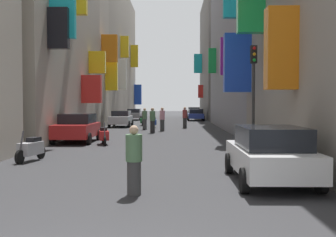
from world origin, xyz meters
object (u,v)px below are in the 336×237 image
object	(u,v)px
scooter_blue	(154,122)
parked_car_silver	(121,118)
parked_car_red	(77,127)
parked_car_black	(194,112)
pedestrian_near_left	(162,119)
pedestrian_crossing	(153,120)
pedestrian_mid_street	(145,119)
parked_car_white	(270,153)
scooter_white	(130,119)
parked_car_grey	(134,114)
pedestrian_near_right	(134,161)
traffic_light_near_corner	(254,80)
scooter_silver	(31,148)
scooter_green	(143,120)
parked_car_blue	(196,114)
scooter_red	(104,135)
pedestrian_far_away	(185,118)

from	to	relation	value
scooter_blue	parked_car_silver	bearing A→B (deg)	160.78
parked_car_red	parked_car_silver	world-z (taller)	parked_car_red
parked_car_black	pedestrian_near_left	world-z (taller)	pedestrian_near_left
pedestrian_crossing	pedestrian_mid_street	size ratio (longest dim) A/B	1.04
parked_car_white	scooter_white	size ratio (longest dim) A/B	2.26
parked_car_grey	pedestrian_near_right	xyz separation A→B (m)	(4.11, -41.21, 0.07)
parked_car_red	pedestrian_crossing	xyz separation A→B (m)	(3.66, 6.56, 0.09)
traffic_light_near_corner	parked_car_white	bearing A→B (deg)	-96.97
parked_car_red	parked_car_silver	xyz separation A→B (m)	(0.48, 14.22, -0.05)
scooter_blue	pedestrian_near_right	size ratio (longest dim) A/B	1.16
parked_car_white	scooter_white	distance (m)	31.06
pedestrian_mid_street	parked_car_white	bearing A→B (deg)	-77.08
parked_car_red	scooter_silver	xyz separation A→B (m)	(0.05, -7.22, -0.33)
parked_car_red	parked_car_black	bearing A→B (deg)	77.59
parked_car_black	pedestrian_mid_street	bearing A→B (deg)	-101.14
pedestrian_crossing	traffic_light_near_corner	distance (m)	12.05
parked_car_red	scooter_white	distance (m)	19.20
parked_car_silver	scooter_green	world-z (taller)	parked_car_silver
scooter_green	pedestrian_near_left	distance (m)	7.85
parked_car_blue	scooter_blue	xyz separation A→B (m)	(-4.21, -13.71, -0.26)
parked_car_silver	scooter_green	bearing A→B (deg)	49.14
parked_car_blue	scooter_green	xyz separation A→B (m)	(-5.37, -10.65, -0.26)
parked_car_blue	scooter_silver	xyz separation A→B (m)	(-7.56, -34.12, -0.26)
parked_car_black	parked_car_grey	world-z (taller)	parked_car_black
traffic_light_near_corner	scooter_red	bearing A→B (deg)	156.30
scooter_blue	traffic_light_near_corner	distance (m)	18.36
scooter_blue	pedestrian_near_left	world-z (taller)	pedestrian_near_left
pedestrian_crossing	scooter_white	bearing A→B (deg)	103.21
parked_car_black	pedestrian_crossing	bearing A→B (deg)	-98.12
scooter_red	pedestrian_far_away	xyz separation A→B (m)	(4.38, 13.26, 0.42)
parked_car_red	pedestrian_crossing	size ratio (longest dim) A/B	2.25
scooter_blue	pedestrian_mid_street	distance (m)	3.01
parked_car_black	scooter_silver	size ratio (longest dim) A/B	2.28
parked_car_white	pedestrian_mid_street	xyz separation A→B (m)	(-4.89, 21.34, 0.07)
scooter_red	traffic_light_near_corner	xyz separation A→B (m)	(6.94, -3.05, 2.60)
pedestrian_near_left	traffic_light_near_corner	xyz separation A→B (m)	(4.31, -12.91, 2.18)
scooter_blue	pedestrian_crossing	xyz separation A→B (m)	(0.26, -6.64, 0.42)
parked_car_black	scooter_white	size ratio (longest dim) A/B	2.32
scooter_blue	scooter_silver	bearing A→B (deg)	-99.33
parked_car_red	parked_car_blue	bearing A→B (deg)	74.20
scooter_white	scooter_red	distance (m)	20.38
scooter_green	pedestrian_mid_street	distance (m)	6.03
parked_car_blue	pedestrian_far_away	xyz separation A→B (m)	(-1.60, -14.82, 0.16)
scooter_white	pedestrian_near_left	distance (m)	11.10
parked_car_grey	pedestrian_near_left	xyz separation A→B (m)	(4.07, -19.92, 0.16)
scooter_green	scooter_red	bearing A→B (deg)	-92.03
parked_car_black	parked_car_red	distance (m)	36.05
pedestrian_near_left	pedestrian_far_away	world-z (taller)	pedestrian_far_away
pedestrian_mid_street	pedestrian_crossing	bearing A→B (deg)	-77.54
parked_car_black	pedestrian_near_right	size ratio (longest dim) A/B	2.69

